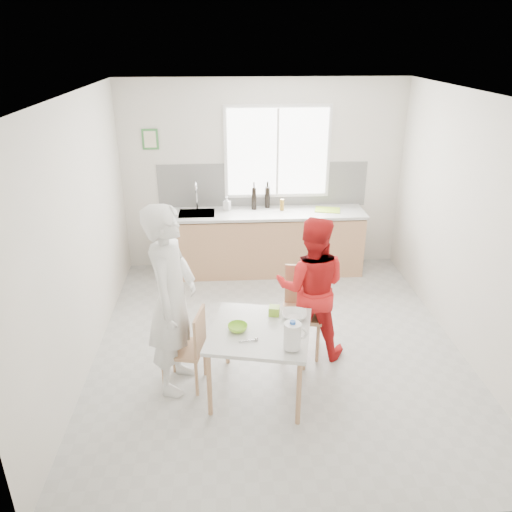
{
  "coord_description": "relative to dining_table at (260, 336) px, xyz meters",
  "views": [
    {
      "loc": [
        -0.54,
        -4.71,
        3.19
      ],
      "look_at": [
        -0.23,
        0.2,
        1.02
      ],
      "focal_mm": 35.0,
      "sensor_mm": 36.0,
      "label": 1
    }
  ],
  "objects": [
    {
      "name": "ground",
      "position": [
        0.25,
        0.77,
        -0.63
      ],
      "size": [
        4.5,
        4.5,
        0.0
      ],
      "primitive_type": "plane",
      "color": "#B7B7B2",
      "rests_on": "ground"
    },
    {
      "name": "room_shell",
      "position": [
        0.25,
        0.77,
        1.02
      ],
      "size": [
        4.5,
        4.5,
        4.5
      ],
      "color": "silver",
      "rests_on": "ground"
    },
    {
      "name": "window",
      "position": [
        0.45,
        3.0,
        1.07
      ],
      "size": [
        1.5,
        0.06,
        1.3
      ],
      "color": "white",
      "rests_on": "room_shell"
    },
    {
      "name": "backsplash",
      "position": [
        0.25,
        3.01,
        0.6
      ],
      "size": [
        3.0,
        0.02,
        0.65
      ],
      "primitive_type": "cube",
      "color": "white",
      "rests_on": "room_shell"
    },
    {
      "name": "picture_frame",
      "position": [
        -1.3,
        3.0,
        1.27
      ],
      "size": [
        0.22,
        0.03,
        0.28
      ],
      "color": "#3D8741",
      "rests_on": "room_shell"
    },
    {
      "name": "kitchen_counter",
      "position": [
        0.25,
        2.72,
        -0.21
      ],
      "size": [
        2.84,
        0.64,
        1.37
      ],
      "color": "tan",
      "rests_on": "ground"
    },
    {
      "name": "dining_table",
      "position": [
        0.0,
        0.0,
        0.0
      ],
      "size": [
        1.08,
        1.08,
        0.7
      ],
      "rotation": [
        0.0,
        0.0,
        -0.21
      ],
      "color": "silver",
      "rests_on": "ground"
    },
    {
      "name": "chair_left",
      "position": [
        -0.67,
        0.14,
        -0.18
      ],
      "size": [
        0.45,
        0.45,
        0.82
      ],
      "rotation": [
        0.0,
        0.0,
        -1.78
      ],
      "color": "tan",
      "rests_on": "ground"
    },
    {
      "name": "chair_far",
      "position": [
        0.51,
        0.73,
        -0.11
      ],
      "size": [
        0.52,
        0.52,
        0.94
      ],
      "rotation": [
        0.0,
        0.0,
        -0.21
      ],
      "color": "tan",
      "rests_on": "ground"
    },
    {
      "name": "person_white",
      "position": [
        -0.81,
        0.17,
        0.31
      ],
      "size": [
        0.58,
        0.76,
        1.88
      ],
      "primitive_type": "imported",
      "rotation": [
        0.0,
        0.0,
        1.36
      ],
      "color": "white",
      "rests_on": "ground"
    },
    {
      "name": "person_red",
      "position": [
        0.58,
        0.64,
        0.15
      ],
      "size": [
        0.87,
        0.74,
        1.56
      ],
      "primitive_type": "imported",
      "rotation": [
        0.0,
        0.0,
        2.93
      ],
      "color": "red",
      "rests_on": "ground"
    },
    {
      "name": "bowl_green",
      "position": [
        -0.21,
        -0.01,
        0.1
      ],
      "size": [
        0.22,
        0.22,
        0.06
      ],
      "primitive_type": "imported",
      "rotation": [
        0.0,
        0.0,
        -0.21
      ],
      "color": "#93D932",
      "rests_on": "dining_table"
    },
    {
      "name": "bowl_white",
      "position": [
        0.35,
        0.18,
        0.1
      ],
      "size": [
        0.28,
        0.28,
        0.06
      ],
      "primitive_type": "imported",
      "rotation": [
        0.0,
        0.0,
        -0.21
      ],
      "color": "white",
      "rests_on": "dining_table"
    },
    {
      "name": "milk_jug",
      "position": [
        0.26,
        -0.34,
        0.21
      ],
      "size": [
        0.21,
        0.15,
        0.26
      ],
      "rotation": [
        0.0,
        0.0,
        -0.21
      ],
      "color": "white",
      "rests_on": "dining_table"
    },
    {
      "name": "green_box",
      "position": [
        0.16,
        0.25,
        0.12
      ],
      "size": [
        0.12,
        0.12,
        0.09
      ],
      "primitive_type": "cube",
      "rotation": [
        0.0,
        0.0,
        -0.21
      ],
      "color": "#8BC32D",
      "rests_on": "dining_table"
    },
    {
      "name": "spoon",
      "position": [
        -0.12,
        -0.2,
        0.08
      ],
      "size": [
        0.16,
        0.03,
        0.01
      ],
      "primitive_type": "cylinder",
      "rotation": [
        0.0,
        1.57,
        0.14
      ],
      "color": "#A5A5AA",
      "rests_on": "dining_table"
    },
    {
      "name": "cutting_board",
      "position": [
        1.16,
        2.73,
        0.3
      ],
      "size": [
        0.4,
        0.33,
        0.01
      ],
      "primitive_type": "cube",
      "rotation": [
        0.0,
        0.0,
        -0.24
      ],
      "color": "#A3D230",
      "rests_on": "kitchen_counter"
    },
    {
      "name": "wine_bottle_a",
      "position": [
        0.11,
        2.85,
        0.45
      ],
      "size": [
        0.07,
        0.07,
        0.32
      ],
      "primitive_type": "cylinder",
      "color": "black",
      "rests_on": "kitchen_counter"
    },
    {
      "name": "wine_bottle_b",
      "position": [
        0.31,
        2.92,
        0.44
      ],
      "size": [
        0.07,
        0.07,
        0.3
      ],
      "primitive_type": "cylinder",
      "color": "black",
      "rests_on": "kitchen_counter"
    },
    {
      "name": "jar_amber",
      "position": [
        0.51,
        2.77,
        0.37
      ],
      "size": [
        0.06,
        0.06,
        0.16
      ],
      "primitive_type": "cylinder",
      "color": "olive",
      "rests_on": "kitchen_counter"
    },
    {
      "name": "soap_bottle",
      "position": [
        -0.27,
        2.83,
        0.39
      ],
      "size": [
        0.12,
        0.12,
        0.2
      ],
      "primitive_type": "imported",
      "rotation": [
        0.0,
        0.0,
        -0.41
      ],
      "color": "#999999",
      "rests_on": "kitchen_counter"
    }
  ]
}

